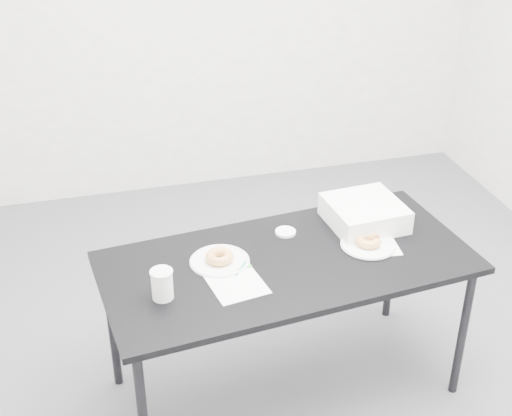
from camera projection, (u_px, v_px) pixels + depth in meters
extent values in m
plane|color=#4F4F54|center=(273.00, 361.00, 3.54)|extent=(4.00, 4.00, 0.00)
cube|color=black|center=(288.00, 263.00, 3.04)|extent=(1.65, 0.90, 0.03)
cylinder|color=black|center=(112.00, 325.00, 3.24)|extent=(0.04, 0.04, 0.69)
cylinder|color=black|center=(463.00, 333.00, 3.19)|extent=(0.04, 0.04, 0.69)
cylinder|color=black|center=(391.00, 261.00, 3.70)|extent=(0.04, 0.04, 0.69)
cube|color=white|center=(235.00, 281.00, 2.89)|extent=(0.25, 0.30, 0.00)
cube|color=green|center=(246.00, 265.00, 2.99)|extent=(0.05, 0.05, 0.00)
cylinder|color=#0B7B63|center=(242.00, 267.00, 2.98)|extent=(0.08, 0.10, 0.01)
cube|color=white|center=(378.00, 246.00, 3.12)|extent=(0.19, 0.19, 0.00)
cylinder|color=white|center=(368.00, 245.00, 3.13)|extent=(0.24, 0.24, 0.01)
torus|color=#C3843E|center=(369.00, 240.00, 3.11)|extent=(0.14, 0.14, 0.04)
cylinder|color=white|center=(220.00, 261.00, 3.02)|extent=(0.25, 0.25, 0.01)
torus|color=#C3843E|center=(219.00, 257.00, 3.01)|extent=(0.15, 0.15, 0.04)
cylinder|color=white|center=(162.00, 284.00, 2.77)|extent=(0.08, 0.08, 0.13)
cylinder|color=white|center=(285.00, 232.00, 3.22)|extent=(0.09, 0.09, 0.01)
cube|color=white|center=(364.00, 213.00, 3.27)|extent=(0.35, 0.35, 0.11)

